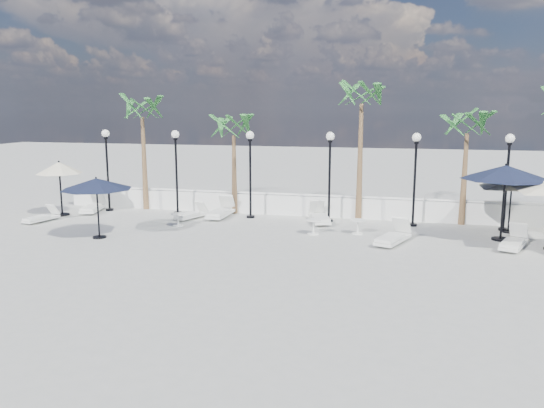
% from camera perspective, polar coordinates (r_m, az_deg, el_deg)
% --- Properties ---
extents(ground, '(100.00, 100.00, 0.00)m').
position_cam_1_polar(ground, '(16.75, 3.09, -6.47)').
color(ground, '#9A9A95').
rests_on(ground, ground).
extents(balustrade, '(26.00, 0.30, 1.01)m').
position_cam_1_polar(balustrade, '(23.85, 6.46, -0.30)').
color(balustrade, silver).
rests_on(balustrade, ground).
extents(lamppost_0, '(0.36, 0.36, 3.84)m').
position_cam_1_polar(lamppost_0, '(26.11, -17.34, 4.70)').
color(lamppost_0, black).
rests_on(lamppost_0, ground).
extents(lamppost_1, '(0.36, 0.36, 3.84)m').
position_cam_1_polar(lamppost_1, '(24.49, -10.28, 4.66)').
color(lamppost_1, black).
rests_on(lamppost_1, ground).
extents(lamppost_2, '(0.36, 0.36, 3.84)m').
position_cam_1_polar(lamppost_2, '(23.29, -2.36, 4.54)').
color(lamppost_2, black).
rests_on(lamppost_2, ground).
extents(lamppost_3, '(0.36, 0.36, 3.84)m').
position_cam_1_polar(lamppost_3, '(22.58, 6.23, 4.30)').
color(lamppost_3, black).
rests_on(lamppost_3, ground).
extents(lamppost_4, '(0.36, 0.36, 3.84)m').
position_cam_1_polar(lamppost_4, '(22.39, 15.16, 3.95)').
color(lamppost_4, black).
rests_on(lamppost_4, ground).
extents(lamppost_5, '(0.36, 0.36, 3.84)m').
position_cam_1_polar(lamppost_5, '(22.75, 24.02, 3.51)').
color(lamppost_5, black).
rests_on(lamppost_5, ground).
extents(palm_0, '(2.60, 2.60, 5.50)m').
position_cam_1_polar(palm_0, '(25.97, -13.79, 9.36)').
color(palm_0, brown).
rests_on(palm_0, ground).
extents(palm_1, '(2.60, 2.60, 4.70)m').
position_cam_1_polar(palm_1, '(24.26, -4.14, 7.74)').
color(palm_1, brown).
rests_on(palm_1, ground).
extents(palm_2, '(2.60, 2.60, 6.10)m').
position_cam_1_polar(palm_2, '(23.13, 9.63, 10.87)').
color(palm_2, brown).
rests_on(palm_2, ground).
extents(palm_3, '(2.60, 2.60, 4.90)m').
position_cam_1_polar(palm_3, '(23.22, 20.27, 7.50)').
color(palm_3, brown).
rests_on(palm_3, ground).
extents(lounger_0, '(0.86, 1.70, 0.61)m').
position_cam_1_polar(lounger_0, '(24.82, -23.56, -1.31)').
color(lounger_0, silver).
rests_on(lounger_0, ground).
extents(lounger_1, '(1.16, 2.15, 0.77)m').
position_cam_1_polar(lounger_1, '(26.26, -18.70, -0.27)').
color(lounger_1, silver).
rests_on(lounger_1, ground).
extents(lounger_2, '(0.75, 2.17, 0.81)m').
position_cam_1_polar(lounger_2, '(23.75, -5.52, -0.81)').
color(lounger_2, silver).
rests_on(lounger_2, ground).
extents(lounger_3, '(1.12, 1.78, 0.64)m').
position_cam_1_polar(lounger_3, '(23.64, -8.66, -1.08)').
color(lounger_3, silver).
rests_on(lounger_3, ground).
extents(lounger_4, '(1.26, 2.17, 0.77)m').
position_cam_1_polar(lounger_4, '(22.70, 5.12, -1.35)').
color(lounger_4, silver).
rests_on(lounger_4, ground).
extents(lounger_5, '(1.34, 2.14, 0.77)m').
position_cam_1_polar(lounger_5, '(19.59, 12.90, -3.46)').
color(lounger_5, silver).
rests_on(lounger_5, ground).
extents(lounger_7, '(1.27, 2.02, 0.72)m').
position_cam_1_polar(lounger_7, '(20.28, 24.57, -3.72)').
color(lounger_7, silver).
rests_on(lounger_7, ground).
extents(side_table_0, '(0.54, 0.54, 0.53)m').
position_cam_1_polar(side_table_0, '(22.28, -10.10, -1.54)').
color(side_table_0, silver).
rests_on(side_table_0, ground).
extents(side_table_1, '(0.60, 0.60, 0.58)m').
position_cam_1_polar(side_table_1, '(20.57, 4.48, -2.31)').
color(side_table_1, silver).
rests_on(side_table_1, ground).
extents(side_table_2, '(0.58, 0.58, 0.56)m').
position_cam_1_polar(side_table_2, '(20.82, 9.24, -2.29)').
color(side_table_2, silver).
rests_on(side_table_2, ground).
extents(parasol_navy_left, '(2.63, 2.63, 2.32)m').
position_cam_1_polar(parasol_navy_left, '(20.68, -18.37, 2.04)').
color(parasol_navy_left, black).
rests_on(parasol_navy_left, ground).
extents(parasol_navy_mid, '(3.19, 3.19, 2.86)m').
position_cam_1_polar(parasol_navy_mid, '(21.02, 23.83, 3.09)').
color(parasol_navy_mid, black).
rests_on(parasol_navy_mid, ground).
extents(parasol_cream_sq_a, '(4.66, 4.66, 2.29)m').
position_cam_1_polar(parasol_cream_sq_a, '(22.52, 24.43, 2.47)').
color(parasol_cream_sq_a, black).
rests_on(parasol_cream_sq_a, ground).
extents(parasol_cream_small, '(2.04, 2.04, 2.50)m').
position_cam_1_polar(parasol_cream_small, '(25.70, -21.92, 3.55)').
color(parasol_cream_small, black).
rests_on(parasol_cream_small, ground).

